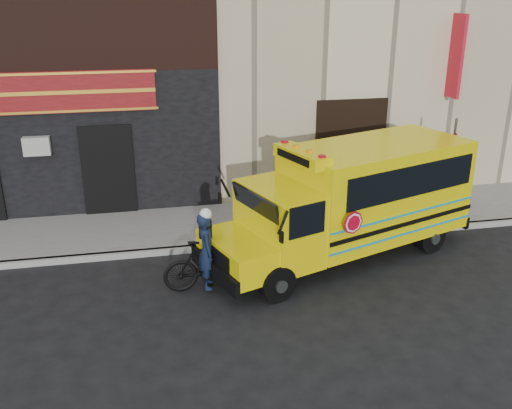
{
  "coord_description": "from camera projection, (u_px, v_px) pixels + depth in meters",
  "views": [
    {
      "loc": [
        -2.13,
        -10.49,
        6.31
      ],
      "look_at": [
        0.35,
        1.85,
        1.45
      ],
      "focal_mm": 40.0,
      "sensor_mm": 36.0,
      "label": 1
    }
  ],
  "objects": [
    {
      "name": "ground",
      "position": [
        257.0,
        299.0,
        12.26
      ],
      "size": [
        120.0,
        120.0,
        0.0
      ],
      "primitive_type": "plane",
      "color": "black",
      "rests_on": "ground"
    },
    {
      "name": "curb",
      "position": [
        237.0,
        245.0,
        14.61
      ],
      "size": [
        40.0,
        0.2,
        0.15
      ],
      "primitive_type": "cube",
      "color": "#969690",
      "rests_on": "ground"
    },
    {
      "name": "sidewalk",
      "position": [
        228.0,
        223.0,
        15.98
      ],
      "size": [
        40.0,
        3.0,
        0.15
      ],
      "primitive_type": "cube",
      "color": "slate",
      "rests_on": "ground"
    },
    {
      "name": "school_bus",
      "position": [
        354.0,
        197.0,
        13.8
      ],
      "size": [
        7.21,
        4.35,
        2.92
      ],
      "color": "black",
      "rests_on": "ground"
    },
    {
      "name": "sign_pole",
      "position": [
        451.0,
        167.0,
        15.56
      ],
      "size": [
        0.09,
        0.26,
        3.01
      ],
      "color": "#444C46",
      "rests_on": "ground"
    },
    {
      "name": "bicycle",
      "position": [
        208.0,
        264.0,
        12.48
      ],
      "size": [
        1.99,
        0.65,
        1.18
      ],
      "primitive_type": "imported",
      "rotation": [
        0.0,
        0.0,
        1.62
      ],
      "color": "black",
      "rests_on": "ground"
    },
    {
      "name": "cyclist",
      "position": [
        207.0,
        253.0,
        12.37
      ],
      "size": [
        0.43,
        0.65,
        1.75
      ],
      "primitive_type": "imported",
      "rotation": [
        0.0,
        0.0,
        1.55
      ],
      "color": "black",
      "rests_on": "ground"
    }
  ]
}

